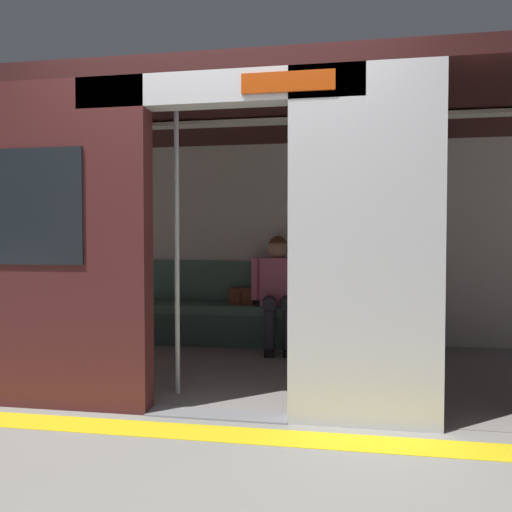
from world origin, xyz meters
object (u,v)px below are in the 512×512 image
Objects in this scene: grab_pole_door at (177,247)px; handbag at (242,296)px; person_seated at (278,285)px; bench_seat at (267,315)px; train_car at (243,196)px; book at (308,305)px.

handbag is at bearing -93.73° from grab_pole_door.
person_seated is 4.45× the size of handbag.
train_car is at bearing 86.69° from bench_seat.
person_seated is at bearing -107.27° from grab_pole_door.
book is (-0.71, 0.07, -0.07)m from handbag.
grab_pole_door is (0.34, 0.75, -0.43)m from train_car.
book is (-0.43, -0.01, 0.11)m from bench_seat.
grab_pole_door is at bearing 77.14° from bench_seat.
person_seated is 1.81m from grab_pole_door.
train_car is at bearing 101.81° from handbag.
grab_pole_door is (0.83, 1.74, 0.63)m from book.
person_seated is 0.54× the size of grab_pole_door.
grab_pole_door is (0.12, 1.81, 0.56)m from handbag.
handbag reaches higher than book.
bench_seat is 14.22× the size of book.
book is at bearing -116.29° from train_car.
handbag is at bearing -15.41° from bench_seat.
book is 0.10× the size of grab_pole_door.
person_seated is at bearing 162.30° from handbag.
bench_seat is 1.93m from grab_pole_door.
train_car is 24.62× the size of handbag.
grab_pole_door is (0.40, 1.73, 0.74)m from bench_seat.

